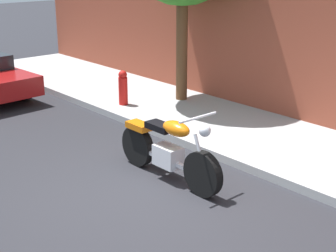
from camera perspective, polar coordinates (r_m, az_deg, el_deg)
The scene contains 4 objects.
ground_plane at distance 7.51m, azimuth -2.24°, elevation -7.44°, with size 60.00×60.00×0.00m, color #28282D.
sidewalk at distance 9.43m, azimuth 11.61°, elevation -1.76°, with size 19.82×2.55×0.14m, color #AAAAAA.
motorcycle at distance 7.73m, azimuth 0.02°, elevation -2.80°, with size 2.18×0.70×1.17m.
fire_hydrant at distance 11.26m, azimuth -5.06°, elevation 3.99°, with size 0.20×0.20×0.91m.
Camera 1 is at (5.25, -4.22, 3.31)m, focal length 54.32 mm.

